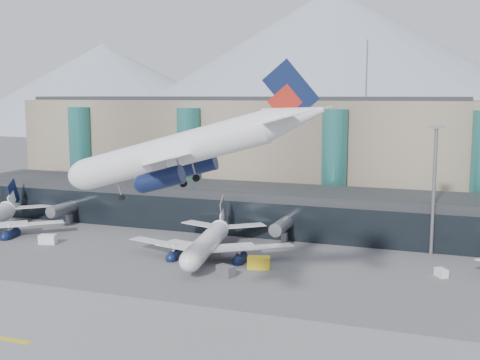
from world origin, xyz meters
name	(u,v)px	position (x,y,z in m)	size (l,w,h in m)	color
ground	(193,319)	(0.00, 0.00, 0.00)	(900.00, 900.00, 0.00)	#515154
concourse	(297,211)	(-0.02, 57.73, 4.97)	(170.00, 27.00, 10.00)	black
terminal_main	(243,150)	(-25.00, 90.00, 15.44)	(130.00, 30.00, 31.00)	gray
teal_towers	(258,162)	(-14.99, 74.01, 14.01)	(116.40, 19.40, 46.00)	#29736F
mountain_ridge	(437,74)	(15.97, 380.00, 45.74)	(910.00, 400.00, 110.00)	gray
lightmast_mid	(434,183)	(30.00, 48.00, 14.42)	(3.00, 1.20, 25.60)	slate
hero_jet	(198,139)	(4.68, -7.82, 26.26)	(34.92, 35.20, 11.39)	silver
jet_parked_mid	(210,234)	(-10.98, 32.39, 4.26)	(34.40, 34.85, 11.25)	silver
veh_a	(48,239)	(-47.12, 28.75, 1.00)	(3.54, 1.99, 1.99)	silver
veh_b	(196,245)	(-15.91, 36.05, 0.69)	(2.38, 1.46, 1.37)	gold
veh_c	(226,271)	(-3.10, 20.61, 0.92)	(3.32, 1.75, 1.84)	#4C4C51
veh_g	(441,273)	(32.42, 33.20, 0.72)	(2.45, 1.43, 1.43)	silver
veh_h	(259,263)	(0.91, 26.82, 1.13)	(4.08, 2.15, 2.26)	gold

